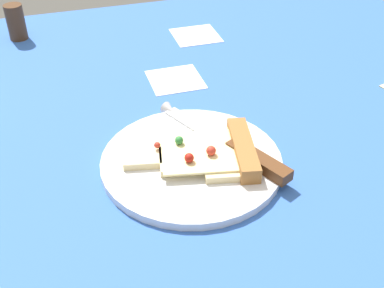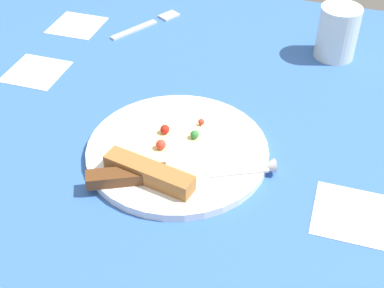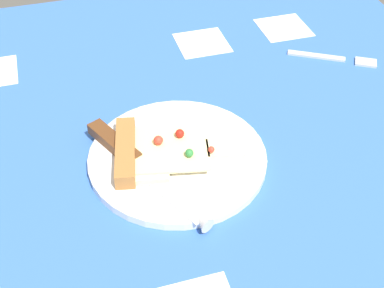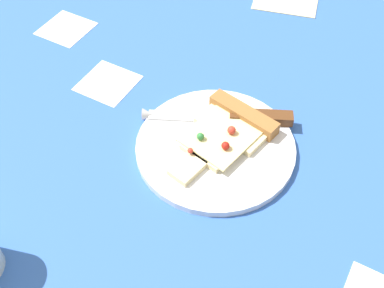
% 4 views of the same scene
% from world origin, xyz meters
% --- Properties ---
extents(ground_plane, '(1.14, 1.14, 0.03)m').
position_xyz_m(ground_plane, '(-0.00, 0.00, -0.01)').
color(ground_plane, '#3360B7').
rests_on(ground_plane, ground).
extents(plate, '(0.25, 0.25, 0.01)m').
position_xyz_m(plate, '(-0.04, 0.04, 0.01)').
color(plate, silver).
rests_on(plate, ground_plane).
extents(pizza_slice, '(0.13, 0.19, 0.03)m').
position_xyz_m(pizza_slice, '(-0.04, 0.02, 0.02)').
color(pizza_slice, beige).
rests_on(pizza_slice, plate).
extents(knife, '(0.23, 0.12, 0.02)m').
position_xyz_m(knife, '(-0.03, -0.02, 0.02)').
color(knife, silver).
rests_on(knife, plate).
extents(pepper_shaker, '(0.04, 0.04, 0.07)m').
position_xyz_m(pepper_shaker, '(0.45, 0.26, 0.03)').
color(pepper_shaker, '#4C2D19').
rests_on(pepper_shaker, ground_plane).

